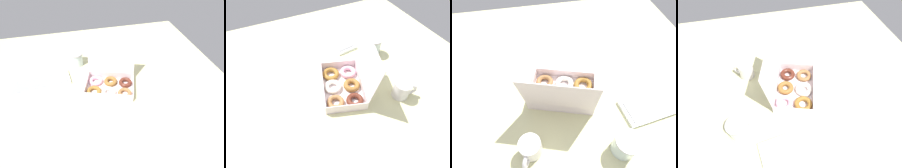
{
  "view_description": "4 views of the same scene",
  "coord_description": "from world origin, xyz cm",
  "views": [
    {
      "loc": [
        -17.16,
        -83.63,
        88.43
      ],
      "look_at": [
        2.61,
        1.0,
        3.11
      ],
      "focal_mm": 28.0,
      "sensor_mm": 36.0,
      "label": 1
    },
    {
      "loc": [
        56.87,
        -29.54,
        78.52
      ],
      "look_at": [
        0.07,
        -2.37,
        4.02
      ],
      "focal_mm": 28.0,
      "sensor_mm": 36.0,
      "label": 2
    },
    {
      "loc": [
        9.85,
        49.88,
        77.44
      ],
      "look_at": [
        -0.38,
        -2.59,
        4.75
      ],
      "focal_mm": 28.0,
      "sensor_mm": 36.0,
      "label": 3
    },
    {
      "loc": [
        -58.04,
        16.69,
        85.59
      ],
      "look_at": [
        2.43,
        2.47,
        4.82
      ],
      "focal_mm": 28.0,
      "sensor_mm": 36.0,
      "label": 4
    }
  ],
  "objects": [
    {
      "name": "ground_plane",
      "position": [
        0.0,
        0.0,
        -1.0
      ],
      "size": [
        180.0,
        180.0,
        2.0
      ],
      "primitive_type": "cube",
      "color": "beige"
    },
    {
      "name": "donut_box",
      "position": [
        0.99,
        1.57,
        3.6
      ],
      "size": [
        38.82,
        34.73,
        27.74
      ],
      "color": "white",
      "rests_on": "ground_plane"
    },
    {
      "name": "keyboard",
      "position": [
        -46.83,
        15.47,
        1.06
      ],
      "size": [
        43.29,
        20.05,
        2.2
      ],
      "color": "white",
      "rests_on": "ground_plane"
    },
    {
      "name": "coffee_mug",
      "position": [
        19.16,
        26.85,
        5.0
      ],
      "size": [
        8.91,
        12.37,
        9.75
      ],
      "color": "white",
      "rests_on": "ground_plane"
    },
    {
      "name": "glass_jar",
      "position": [
        -19.0,
        33.01,
        5.45
      ],
      "size": [
        10.4,
        10.4,
        10.81
      ],
      "color": "silver",
      "rests_on": "ground_plane"
    },
    {
      "name": "paper_napkin",
      "position": [
        -18.17,
        -22.83,
        0.07
      ],
      "size": [
        13.77,
        12.06,
        0.15
      ],
      "primitive_type": "cube",
      "rotation": [
        0.0,
        0.0,
        -0.1
      ],
      "color": "white",
      "rests_on": "ground_plane"
    }
  ]
}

